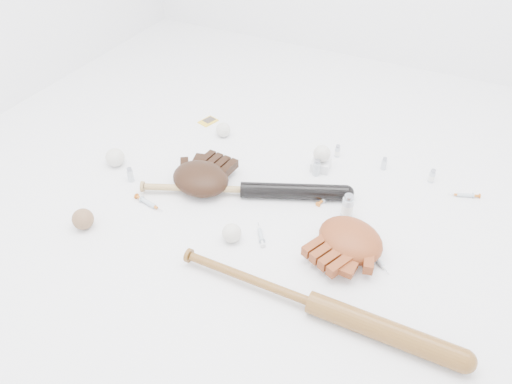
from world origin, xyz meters
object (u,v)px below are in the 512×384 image
at_px(bat_wood, 312,303).
at_px(bat_dark, 243,190).
at_px(glove_dark, 201,178).
at_px(pedestal, 321,165).

bearing_deg(bat_wood, bat_dark, 138.31).
relative_size(bat_dark, glove_dark, 3.05).
bearing_deg(pedestal, glove_dark, -139.05).
xyz_separation_m(bat_dark, bat_wood, (0.45, -0.41, 0.00)).
relative_size(bat_dark, pedestal, 11.25).
bearing_deg(glove_dark, bat_wood, -24.92).
bearing_deg(glove_dark, pedestal, 46.60).
bearing_deg(bat_wood, glove_dark, 149.48).
height_order(bat_dark, glove_dark, glove_dark).
height_order(bat_wood, glove_dark, glove_dark).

